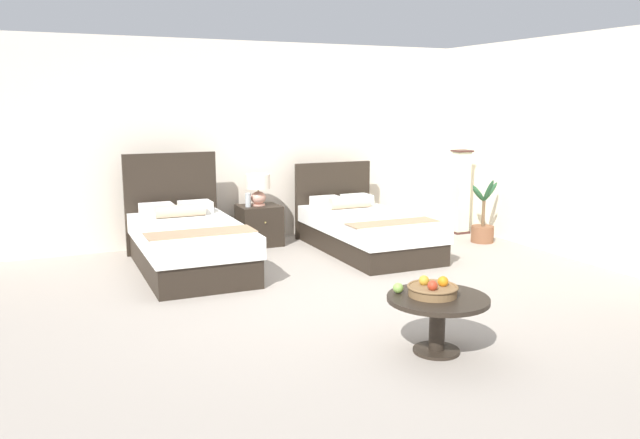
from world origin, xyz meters
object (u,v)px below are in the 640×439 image
(table_lamp, at_px, (258,186))
(floor_lamp_corner, at_px, (461,192))
(coffee_table, at_px, (438,310))
(nightstand, at_px, (259,225))
(bed_near_corner, at_px, (365,230))
(fruit_bowl, at_px, (433,289))
(loose_apple, at_px, (398,288))
(potted_palm, at_px, (483,226))
(vase, at_px, (248,200))
(bed_near_window, at_px, (189,243))

(table_lamp, distance_m, floor_lamp_corner, 2.97)
(coffee_table, bearing_deg, nightstand, 90.23)
(bed_near_corner, bearing_deg, fruit_bowl, -109.76)
(table_lamp, height_order, fruit_bowl, table_lamp)
(table_lamp, bearing_deg, loose_apple, -93.12)
(coffee_table, bearing_deg, floor_lamp_corner, 51.23)
(potted_palm, bearing_deg, table_lamp, 158.53)
(nightstand, height_order, vase, vase)
(nightstand, distance_m, potted_palm, 3.04)
(vase, bearing_deg, loose_apple, -90.73)
(bed_near_window, xyz_separation_m, floor_lamp_corner, (4.07, 0.41, 0.29))
(table_lamp, xyz_separation_m, fruit_bowl, (-0.00, -4.05, -0.30))
(vase, bearing_deg, fruit_bowl, -87.72)
(bed_near_window, height_order, coffee_table, bed_near_window)
(fruit_bowl, xyz_separation_m, potted_palm, (2.83, 2.94, -0.27))
(fruit_bowl, height_order, loose_apple, fruit_bowl)
(table_lamp, relative_size, fruit_bowl, 1.08)
(coffee_table, bearing_deg, fruit_bowl, 116.41)
(vase, height_order, floor_lamp_corner, floor_lamp_corner)
(bed_near_corner, bearing_deg, loose_apple, -114.13)
(nightstand, relative_size, table_lamp, 1.30)
(nightstand, distance_m, table_lamp, 0.53)
(bed_near_window, bearing_deg, bed_near_corner, 0.00)
(fruit_bowl, distance_m, floor_lamp_corner, 4.63)
(bed_near_window, height_order, floor_lamp_corner, bed_near_window)
(vase, relative_size, floor_lamp_corner, 0.15)
(nightstand, relative_size, potted_palm, 0.61)
(coffee_table, distance_m, loose_apple, 0.34)
(nightstand, height_order, table_lamp, table_lamp)
(bed_near_corner, xyz_separation_m, floor_lamp_corner, (1.79, 0.41, 0.33))
(coffee_table, distance_m, floor_lamp_corner, 4.65)
(bed_near_corner, xyz_separation_m, vase, (-1.30, 0.82, 0.35))
(bed_near_window, height_order, nightstand, bed_near_window)
(vase, relative_size, coffee_table, 0.24)
(bed_near_corner, relative_size, loose_apple, 26.66)
(bed_near_window, xyz_separation_m, potted_palm, (3.98, -0.23, -0.09))
(nightstand, bearing_deg, potted_palm, -21.12)
(loose_apple, xyz_separation_m, floor_lamp_corner, (3.14, 3.42, 0.12))
(bed_near_corner, distance_m, vase, 1.58)
(bed_near_window, xyz_separation_m, loose_apple, (0.93, -3.01, 0.17))
(coffee_table, distance_m, fruit_bowl, 0.16)
(bed_near_corner, height_order, loose_apple, bed_near_corner)
(fruit_bowl, distance_m, potted_palm, 4.09)
(loose_apple, bearing_deg, nightstand, 86.86)
(bed_near_window, relative_size, table_lamp, 4.96)
(bed_near_corner, relative_size, nightstand, 3.98)
(table_lamp, xyz_separation_m, vase, (-0.16, -0.06, -0.17))
(vase, distance_m, floor_lamp_corner, 3.11)
(bed_near_corner, xyz_separation_m, coffee_table, (-1.12, -3.21, 0.07))
(bed_near_window, relative_size, bed_near_corner, 0.96)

